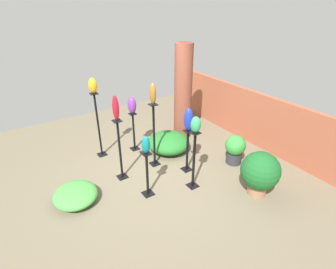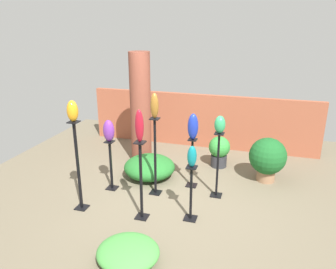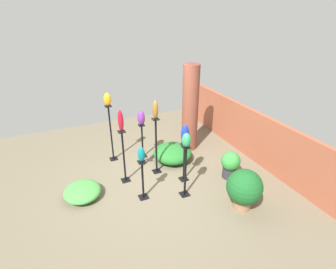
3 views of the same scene
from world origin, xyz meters
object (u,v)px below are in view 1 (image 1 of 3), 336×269
(potted_plant_front_left, at_px, (235,148))
(pedestal_jade, at_px, (194,163))
(pedestal_bronze, at_px, (154,138))
(art_vase_amber, at_px, (93,86))
(pedestal_cobalt, at_px, (187,153))
(art_vase_bronze, at_px, (153,94))
(art_vase_violet, at_px, (132,105))
(art_vase_ruby, at_px, (116,108))
(art_vase_cobalt, at_px, (189,120))
(brick_pillar, at_px, (183,93))
(pedestal_amber, at_px, (99,128))
(pedestal_violet, at_px, (134,133))
(pedestal_ruby, at_px, (120,153))
(potted_plant_mid_right, at_px, (260,172))
(pedestal_teal, at_px, (147,176))
(art_vase_jade, at_px, (196,125))
(art_vase_teal, at_px, (146,145))

(potted_plant_front_left, bearing_deg, pedestal_jade, -83.41)
(pedestal_bronze, bearing_deg, art_vase_amber, -140.70)
(pedestal_cobalt, xyz_separation_m, art_vase_bronze, (-0.57, -0.47, 1.22))
(pedestal_cobalt, bearing_deg, art_vase_violet, -159.22)
(art_vase_ruby, xyz_separation_m, art_vase_cobalt, (0.52, 1.28, -0.35))
(brick_pillar, height_order, art_vase_cobalt, brick_pillar)
(art_vase_bronze, bearing_deg, pedestal_amber, -140.70)
(pedestal_violet, xyz_separation_m, pedestal_ruby, (0.89, -0.74, 0.17))
(pedestal_ruby, xyz_separation_m, pedestal_cobalt, (0.52, 1.28, -0.17))
(art_vase_ruby, bearing_deg, potted_plant_front_left, 69.19)
(pedestal_bronze, height_order, art_vase_bronze, art_vase_bronze)
(brick_pillar, distance_m, pedestal_cobalt, 1.77)
(pedestal_amber, relative_size, pedestal_violet, 1.61)
(pedestal_violet, xyz_separation_m, art_vase_bronze, (0.84, 0.07, 1.22))
(pedestal_amber, height_order, potted_plant_mid_right, pedestal_amber)
(pedestal_bronze, height_order, art_vase_violet, pedestal_bronze)
(pedestal_teal, bearing_deg, pedestal_amber, -173.35)
(art_vase_amber, distance_m, art_vase_violet, 0.97)
(pedestal_amber, height_order, art_vase_ruby, art_vase_ruby)
(art_vase_jade, relative_size, art_vase_bronze, 0.70)
(pedestal_violet, bearing_deg, art_vase_teal, -18.86)
(pedestal_teal, bearing_deg, art_vase_ruby, -166.42)
(art_vase_jade, xyz_separation_m, art_vase_cobalt, (-0.51, 0.24, -0.16))
(pedestal_cobalt, height_order, art_vase_violet, art_vase_violet)
(potted_plant_mid_right, bearing_deg, art_vase_cobalt, -154.71)
(pedestal_jade, distance_m, art_vase_amber, 2.63)
(pedestal_violet, bearing_deg, pedestal_ruby, -39.97)
(art_vase_bronze, bearing_deg, pedestal_ruby, -86.86)
(brick_pillar, xyz_separation_m, potted_plant_mid_right, (2.70, -0.22, -0.71))
(pedestal_amber, relative_size, pedestal_cobalt, 1.61)
(pedestal_violet, xyz_separation_m, art_vase_teal, (1.64, -0.56, 0.65))
(potted_plant_front_left, relative_size, potted_plant_mid_right, 0.77)
(art_vase_violet, bearing_deg, art_vase_jade, 8.69)
(pedestal_ruby, xyz_separation_m, art_vase_teal, (0.76, 0.18, 0.48))
(pedestal_jade, distance_m, pedestal_ruby, 1.47)
(brick_pillar, bearing_deg, pedestal_bronze, -59.57)
(pedestal_teal, relative_size, pedestal_bronze, 0.64)
(art_vase_violet, relative_size, art_vase_cobalt, 0.82)
(potted_plant_front_left, bearing_deg, pedestal_bronze, -121.51)
(art_vase_ruby, bearing_deg, art_vase_bronze, 93.14)
(pedestal_ruby, relative_size, potted_plant_mid_right, 1.47)
(art_vase_violet, bearing_deg, pedestal_teal, -18.86)
(art_vase_ruby, bearing_deg, pedestal_ruby, 0.00)
(potted_plant_mid_right, bearing_deg, art_vase_ruby, -134.38)
(pedestal_cobalt, bearing_deg, art_vase_bronze, -140.60)
(art_vase_amber, relative_size, potted_plant_mid_right, 0.38)
(pedestal_amber, xyz_separation_m, potted_plant_mid_right, (2.95, 1.95, -0.22))
(art_vase_amber, relative_size, art_vase_teal, 1.00)
(pedestal_bronze, relative_size, art_vase_amber, 4.29)
(pedestal_amber, bearing_deg, pedestal_violet, 76.35)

